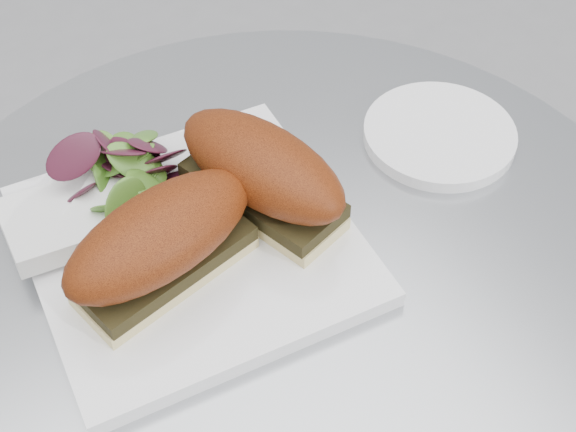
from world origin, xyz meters
name	(u,v)px	position (x,y,z in m)	size (l,w,h in m)	color
table	(287,406)	(0.00, 0.00, 0.49)	(0.70, 0.70, 0.73)	#A6A8AD
plate	(192,244)	(-0.06, 0.06, 0.74)	(0.27, 0.27, 0.02)	white
sandwich_left	(161,242)	(-0.10, 0.04, 0.79)	(0.19, 0.11, 0.08)	beige
sandwich_right	(262,172)	(0.01, 0.06, 0.79)	(0.12, 0.19, 0.08)	beige
salad	(127,171)	(-0.08, 0.14, 0.77)	(0.11, 0.11, 0.05)	#4D832B
napkin	(91,227)	(-0.13, 0.12, 0.74)	(0.13, 0.13, 0.02)	white
saucer	(439,134)	(0.22, 0.05, 0.74)	(0.15, 0.15, 0.01)	white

